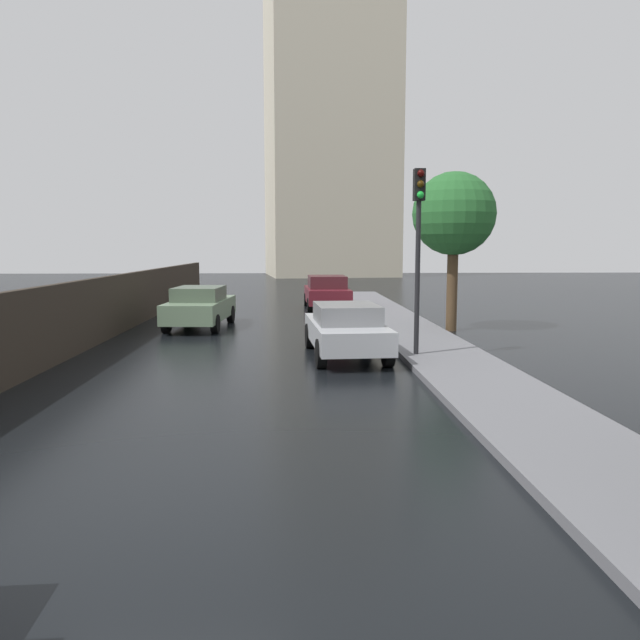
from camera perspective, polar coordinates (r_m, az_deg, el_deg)
name	(u,v)px	position (r m, az deg, el deg)	size (l,w,h in m)	color
ground	(162,516)	(6.76, -14.63, -17.35)	(120.00, 120.00, 0.00)	black
car_green_near_kerb	(200,306)	(21.28, -11.19, 1.27)	(2.03, 4.56, 1.42)	slate
car_silver_far_ahead	(346,329)	(15.25, 2.44, -0.84)	(2.00, 4.36, 1.35)	#B2B5BA
car_maroon_behind_camera	(327,292)	(27.28, 0.66, 2.66)	(2.01, 4.19, 1.50)	maroon
traffic_light	(419,227)	(14.93, 9.24, 8.59)	(0.26, 0.39, 4.47)	black
street_tree_mid	(454,215)	(20.46, 12.46, 9.61)	(2.70, 2.70, 5.19)	#4C3823
distant_tower	(329,125)	(61.55, 0.89, 17.81)	(13.03, 12.37, 28.98)	beige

